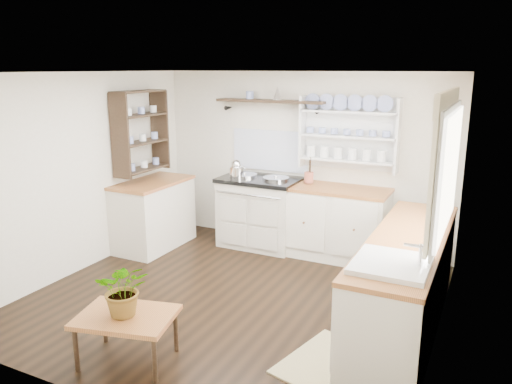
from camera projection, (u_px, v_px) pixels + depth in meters
The scene contains 19 objects.
floor at pixel (234, 297), 5.23m from camera, with size 4.00×3.80×0.01m, color black.
wall_back at pixel (301, 160), 6.61m from camera, with size 4.00×0.02×2.30m, color beige.
wall_right at pixel (446, 217), 4.10m from camera, with size 0.02×3.80×2.30m, color beige.
wall_left at pixel (82, 173), 5.81m from camera, with size 0.02×3.80×2.30m, color beige.
ceiling at pixel (231, 72), 4.68m from camera, with size 4.00×3.80×0.01m, color white.
window at pixel (446, 164), 4.15m from camera, with size 0.08×1.55×1.22m.
aga_cooker at pixel (260, 211), 6.68m from camera, with size 1.04×0.72×0.96m.
back_cabinets at pixel (336, 222), 6.26m from camera, with size 1.27×0.63×0.90m.
right_cabinets at pixel (405, 283), 4.48m from camera, with size 0.62×2.43×0.90m.
belfast_sink at pixel (390, 279), 3.75m from camera, with size 0.55×0.60×0.45m.
left_cabinets at pixel (154, 213), 6.63m from camera, with size 0.62×1.13×0.90m.
plate_rack at pixel (350, 133), 6.20m from camera, with size 1.20×0.22×0.90m.
high_shelf at pixel (271, 102), 6.49m from camera, with size 1.50×0.29×0.16m.
left_shelving at pixel (141, 131), 6.43m from camera, with size 0.28×0.80×1.05m, color black.
kettle at pixel (237, 169), 6.56m from camera, with size 0.19×0.19×0.23m, color silver, non-canonical shape.
utensil_crock at pixel (309, 177), 6.38m from camera, with size 0.12×0.12×0.14m, color #A9523D.
center_table at pixel (126, 320), 4.02m from camera, with size 0.87×0.71×0.41m.
potted_plant at pixel (124, 289), 3.95m from camera, with size 0.41×0.35×0.45m, color #3F7233.
floor_rug at pixel (325, 361), 4.08m from camera, with size 0.55×0.85×0.02m, color olive.
Camera 1 is at (2.32, -4.22, 2.34)m, focal length 35.00 mm.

